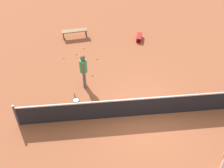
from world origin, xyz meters
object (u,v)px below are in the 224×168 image
object	(u,v)px
player_near_side	(83,69)
equipment_bag	(139,38)
tennis_ball_near_player	(64,58)
tennis_ball_midcourt	(76,54)
tennis_ball_by_net	(92,75)
tennis_ball_baseline	(97,58)
courtside_bench	(74,31)
tennis_ball_stray_left	(84,48)
tennis_racket_near_player	(76,100)

from	to	relation	value
player_near_side	equipment_bag	bearing A→B (deg)	-130.45
tennis_ball_near_player	tennis_ball_midcourt	xyz separation A→B (m)	(-0.67, -0.28, 0.00)
equipment_bag	tennis_ball_midcourt	bearing A→B (deg)	17.46
player_near_side	tennis_ball_by_net	xyz separation A→B (m)	(-0.36, -0.76, -0.98)
tennis_ball_baseline	courtside_bench	distance (m)	2.69
tennis_ball_by_net	tennis_ball_stray_left	bearing A→B (deg)	-82.27
tennis_ball_near_player	tennis_ball_midcourt	bearing A→B (deg)	-156.89
tennis_ball_baseline	equipment_bag	xyz separation A→B (m)	(-2.61, -1.70, 0.11)
tennis_ball_near_player	tennis_ball_stray_left	distance (m)	1.40
tennis_ball_stray_left	courtside_bench	size ratio (longest dim) A/B	0.04
courtside_bench	player_near_side	bearing A→B (deg)	95.98
tennis_ball_near_player	tennis_ball_baseline	bearing A→B (deg)	171.89
courtside_bench	equipment_bag	world-z (taller)	courtside_bench
tennis_ball_by_net	courtside_bench	distance (m)	3.91
tennis_racket_near_player	tennis_ball_midcourt	size ratio (longest dim) A/B	9.14
tennis_ball_midcourt	tennis_ball_by_net	bearing A→B (deg)	111.96
tennis_ball_by_net	courtside_bench	world-z (taller)	courtside_bench
tennis_ball_baseline	player_near_side	bearing A→B (deg)	72.51
tennis_ball_near_player	player_near_side	bearing A→B (deg)	114.23
equipment_bag	tennis_ball_by_net	bearing A→B (deg)	46.64
tennis_ball_by_net	tennis_ball_baseline	distance (m)	1.44
tennis_ball_midcourt	courtside_bench	xyz separation A→B (m)	(0.06, -1.86, 0.38)
tennis_racket_near_player	tennis_ball_stray_left	world-z (taller)	tennis_ball_stray_left
tennis_ball_by_net	tennis_ball_midcourt	distance (m)	2.09
tennis_ball_stray_left	tennis_ball_baseline	bearing A→B (deg)	120.76
courtside_bench	tennis_ball_by_net	bearing A→B (deg)	102.46
tennis_racket_near_player	tennis_ball_near_player	bearing A→B (deg)	-78.90
tennis_ball_stray_left	tennis_ball_midcourt	bearing A→B (deg)	52.40
tennis_racket_near_player	tennis_ball_midcourt	xyz separation A→B (m)	(-0.01, -3.61, 0.02)
equipment_bag	tennis_ball_baseline	bearing A→B (deg)	33.10
tennis_ball_near_player	tennis_ball_midcourt	size ratio (longest dim) A/B	1.00
courtside_bench	tennis_ball_near_player	bearing A→B (deg)	74.20
player_near_side	tennis_ball_midcourt	bearing A→B (deg)	-81.16
tennis_racket_near_player	tennis_ball_baseline	distance (m)	3.27
tennis_ball_midcourt	courtside_bench	size ratio (longest dim) A/B	0.04
player_near_side	tennis_ball_near_player	bearing A→B (deg)	-65.77
player_near_side	tennis_ball_near_player	world-z (taller)	player_near_side
tennis_racket_near_player	player_near_side	bearing A→B (deg)	-115.27
tennis_ball_near_player	equipment_bag	xyz separation A→B (m)	(-4.38, -1.45, 0.11)
tennis_ball_stray_left	equipment_bag	world-z (taller)	equipment_bag
tennis_ball_by_net	tennis_ball_midcourt	xyz separation A→B (m)	(0.78, -1.94, 0.00)
tennis_ball_near_player	courtside_bench	distance (m)	2.26
tennis_ball_by_net	tennis_ball_midcourt	world-z (taller)	same
tennis_racket_near_player	equipment_bag	xyz separation A→B (m)	(-3.72, -4.78, 0.13)
tennis_racket_near_player	tennis_ball_midcourt	bearing A→B (deg)	-90.21
player_near_side	tennis_ball_by_net	bearing A→B (deg)	-115.50
tennis_ball_baseline	equipment_bag	bearing A→B (deg)	-146.90
tennis_ball_baseline	tennis_ball_near_player	bearing A→B (deg)	-8.11
tennis_ball_by_net	player_near_side	bearing A→B (deg)	64.50
tennis_ball_near_player	equipment_bag	world-z (taller)	equipment_bag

